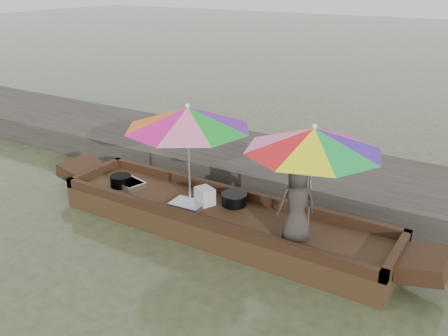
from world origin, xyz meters
The scene contains 11 objects.
water centered at (0.00, 0.00, 0.00)m, with size 80.00×80.00×0.00m, color #384324.
dock centered at (0.00, 2.20, 0.25)m, with size 22.00×2.20×0.50m, color #2D2B26.
boat_hull centered at (0.00, 0.00, 0.17)m, with size 5.20×1.20×0.35m, color #3B2819.
cooking_pot centered at (-1.88, -0.08, 0.44)m, with size 0.34×0.34×0.18m, color black.
tray_crayfish centered at (-1.76, -0.02, 0.39)m, with size 0.50×0.35×0.09m, color silver.
tray_scallop centered at (-0.51, -0.12, 0.38)m, with size 0.50×0.35×0.06m, color silver.
charcoal_grill centered at (0.07, 0.28, 0.44)m, with size 0.37×0.37×0.17m, color black.
supply_bag centered at (-0.33, 0.08, 0.48)m, with size 0.28×0.22×0.26m, color silver.
vendor centered at (1.28, -0.19, 0.87)m, with size 0.51×0.34×1.04m, color #342F2A.
umbrella_bow centered at (-0.55, 0.00, 1.12)m, with size 1.87×1.87×1.55m, color #5714A5, non-canonical shape.
umbrella_stern centered at (1.38, 0.00, 1.12)m, with size 1.78×1.78×1.55m, color #3F14A5, non-canonical shape.
Camera 1 is at (3.55, -5.60, 3.65)m, focal length 40.00 mm.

